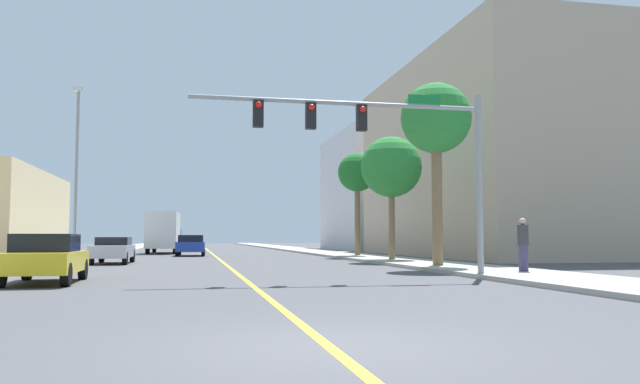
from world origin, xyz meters
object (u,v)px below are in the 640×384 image
Objects in this scene: palm_near at (436,121)px; palm_far at (357,174)px; traffic_signal_mast at (384,137)px; car_silver at (113,249)px; palm_mid at (391,168)px; street_lamp at (76,164)px; pedestrian at (523,244)px; delivery_truck at (164,232)px; car_yellow at (46,258)px; car_blue at (191,245)px.

palm_near is 1.14× the size of palm_far.
car_silver is at bearing 125.34° from traffic_signal_mast.
palm_mid is (4.63, 13.26, 0.58)m from traffic_signal_mast.
pedestrian is at bearing -41.23° from street_lamp.
street_lamp is 18.76m from delivery_truck.
traffic_signal_mast is at bearing 126.16° from car_silver.
palm_near is 17.08m from car_silver.
street_lamp is at bearing 148.01° from palm_near.
palm_mid is at bearing 86.43° from palm_near.
palm_mid reaches higher than delivery_truck.
palm_near is (16.20, -10.12, 1.07)m from street_lamp.
car_yellow is (-14.80, -20.50, -4.79)m from palm_far.
palm_mid is at bearing 73.41° from pedestrian.
palm_far is at bearing 89.17° from palm_mid.
palm_far is at bearing 16.25° from street_lamp.
delivery_truck is at bearing 103.64° from traffic_signal_mast.
street_lamp is 1.38× the size of palm_mid.
palm_far is at bearing -153.79° from car_silver.
car_yellow is 2.22× the size of pedestrian.
car_yellow is 0.49× the size of delivery_truck.
delivery_truck is at bearing 121.90° from palm_mid.
pedestrian is at bearing 8.20° from traffic_signal_mast.
traffic_signal_mast is 35.02m from delivery_truck.
pedestrian is (15.28, 0.49, 0.34)m from car_yellow.
street_lamp is 1.19× the size of palm_near.
traffic_signal_mast is at bearing -125.84° from palm_near.
palm_far is 16.82m from car_silver.
pedestrian is at bearing -78.04° from palm_near.
palm_mid is at bearing -49.33° from car_blue.
car_blue is (-10.64, 13.19, -4.32)m from palm_mid.
car_yellow is at bearing -91.12° from delivery_truck.
palm_far is 1.57× the size of car_silver.
delivery_truck is (-8.23, 33.93, -2.77)m from traffic_signal_mast.
car_silver is 13.60m from car_yellow.
delivery_truck is at bearing 92.77° from pedestrian.
palm_near is 23.70m from car_blue.
delivery_truck reaches higher than car_silver.
palm_mid is 1.45× the size of car_blue.
car_yellow is (-10.06, 0.26, -3.79)m from traffic_signal_mast.
street_lamp is at bearing -41.56° from car_silver.
palm_mid is 7.52m from palm_far.
palm_far is at bearing -26.11° from car_blue.
street_lamp is 2.13× the size of car_silver.
traffic_signal_mast is 5.21× the size of pedestrian.
delivery_truck is (3.80, 18.05, -3.43)m from street_lamp.
traffic_signal_mast is 1.41× the size of palm_far.
palm_mid is 15.12m from car_silver.
traffic_signal_mast reaches higher than pedestrian.
street_lamp is at bearing -83.82° from car_yellow.
palm_mid is 17.49m from car_blue.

